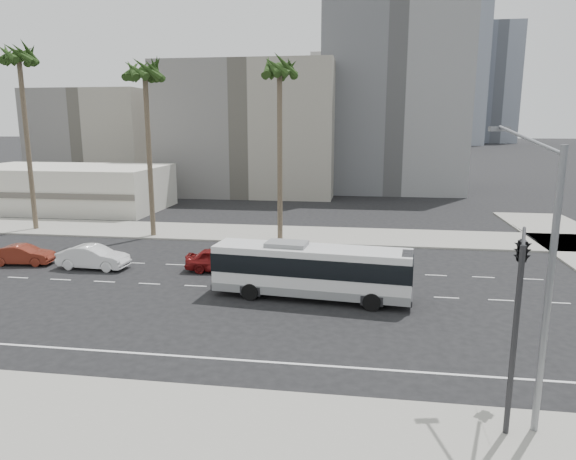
% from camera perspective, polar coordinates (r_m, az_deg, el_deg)
% --- Properties ---
extents(ground, '(700.00, 700.00, 0.00)m').
position_cam_1_polar(ground, '(30.96, 0.41, -6.76)').
color(ground, black).
rests_on(ground, ground).
extents(sidewalk_north, '(120.00, 7.00, 0.15)m').
position_cam_1_polar(sidewalk_north, '(45.82, 3.10, -0.57)').
color(sidewalk_north, gray).
rests_on(sidewalk_north, ground).
extents(sidewalk_south, '(120.00, 7.00, 0.15)m').
position_cam_1_polar(sidewalk_south, '(17.20, -7.37, -22.87)').
color(sidewalk_south, gray).
rests_on(sidewalk_south, ground).
extents(commercial_low, '(22.00, 12.16, 5.00)m').
position_cam_1_polar(commercial_low, '(65.16, -23.27, 4.33)').
color(commercial_low, beige).
rests_on(commercial_low, ground).
extents(midrise_beige_west, '(24.00, 18.00, 18.00)m').
position_cam_1_polar(midrise_beige_west, '(75.81, -3.93, 11.08)').
color(midrise_beige_west, slate).
rests_on(midrise_beige_west, ground).
extents(midrise_gray_center, '(20.00, 20.00, 26.00)m').
position_cam_1_polar(midrise_gray_center, '(81.24, 11.48, 13.74)').
color(midrise_gray_center, slate).
rests_on(midrise_gray_center, ground).
extents(midrise_beige_far, '(18.00, 16.00, 15.00)m').
position_cam_1_polar(midrise_beige_far, '(89.60, -19.91, 9.56)').
color(midrise_beige_far, slate).
rests_on(midrise_beige_far, ground).
extents(civic_tower, '(42.00, 42.00, 129.00)m').
position_cam_1_polar(civic_tower, '(280.65, 7.44, 17.56)').
color(civic_tower, beige).
rests_on(civic_tower, ground).
extents(highrise_right, '(26.00, 26.00, 70.00)m').
position_cam_1_polar(highrise_right, '(263.51, 18.05, 16.66)').
color(highrise_right, slate).
rests_on(highrise_right, ground).
extents(highrise_far, '(22.00, 22.00, 60.00)m').
position_cam_1_polar(highrise_far, '(297.20, 21.93, 14.80)').
color(highrise_far, slate).
rests_on(highrise_far, ground).
extents(city_bus, '(11.43, 3.66, 3.23)m').
position_cam_1_polar(city_bus, '(29.24, 2.60, -4.42)').
color(city_bus, silver).
rests_on(city_bus, ground).
extents(car_a, '(2.20, 4.76, 1.58)m').
position_cam_1_polar(car_a, '(35.05, -7.56, -3.30)').
color(car_a, maroon).
rests_on(car_a, ground).
extents(car_b, '(1.95, 4.95, 1.60)m').
position_cam_1_polar(car_b, '(37.84, -20.82, -2.84)').
color(car_b, white).
rests_on(car_b, ground).
extents(car_c, '(1.91, 4.39, 1.40)m').
position_cam_1_polar(car_c, '(41.00, -27.38, -2.46)').
color(car_c, maroon).
rests_on(car_c, ground).
extents(streetlight_corner, '(1.31, 4.55, 9.72)m').
position_cam_1_polar(streetlight_corner, '(17.84, 26.40, -3.57)').
color(streetlight_corner, slate).
rests_on(streetlight_corner, ground).
extents(traffic_signal, '(2.92, 4.02, 6.30)m').
position_cam_1_polar(traffic_signal, '(19.78, 24.56, -2.69)').
color(traffic_signal, '#262628').
rests_on(traffic_signal, ground).
extents(palm_near, '(4.53, 4.53, 15.26)m').
position_cam_1_polar(palm_near, '(43.22, -0.95, 17.05)').
color(palm_near, brown).
rests_on(palm_near, ground).
extents(palm_mid, '(4.94, 4.94, 15.26)m').
position_cam_1_polar(palm_mid, '(46.12, -15.63, 16.18)').
color(palm_mid, brown).
rests_on(palm_mid, ground).
extents(palm_far, '(4.91, 4.91, 16.90)m').
position_cam_1_polar(palm_far, '(53.30, -27.75, 16.40)').
color(palm_far, brown).
rests_on(palm_far, ground).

